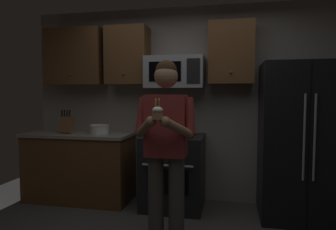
# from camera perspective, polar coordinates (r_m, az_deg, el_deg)

# --- Properties ---
(wall_back) EXTENTS (4.40, 0.10, 2.60)m
(wall_back) POSITION_cam_1_polar(r_m,az_deg,el_deg) (4.16, 4.03, 1.98)
(wall_back) COLOR gray
(wall_back) RESTS_ON ground
(oven_range) EXTENTS (0.76, 0.70, 0.93)m
(oven_range) POSITION_cam_1_polar(r_m,az_deg,el_deg) (3.92, 0.98, -10.54)
(oven_range) COLOR black
(oven_range) RESTS_ON ground
(microwave) EXTENTS (0.74, 0.41, 0.40)m
(microwave) POSITION_cam_1_polar(r_m,az_deg,el_deg) (3.92, 1.33, 8.00)
(microwave) COLOR #9EA0A5
(refrigerator) EXTENTS (0.90, 0.75, 1.80)m
(refrigerator) POSITION_cam_1_polar(r_m,az_deg,el_deg) (3.82, 23.66, -4.58)
(refrigerator) COLOR black
(refrigerator) RESTS_ON ground
(cabinet_row_upper) EXTENTS (2.78, 0.36, 0.76)m
(cabinet_row_upper) POSITION_cam_1_polar(r_m,az_deg,el_deg) (4.14, -6.54, 10.97)
(cabinet_row_upper) COLOR brown
(counter_left) EXTENTS (1.44, 0.66, 0.92)m
(counter_left) POSITION_cam_1_polar(r_m,az_deg,el_deg) (4.37, -16.20, -9.19)
(counter_left) COLOR brown
(counter_left) RESTS_ON ground
(knife_block) EXTENTS (0.16, 0.15, 0.32)m
(knife_block) POSITION_cam_1_polar(r_m,az_deg,el_deg) (4.30, -18.45, -1.70)
(knife_block) COLOR brown
(knife_block) RESTS_ON counter_left
(bowl_large_white) EXTENTS (0.26, 0.26, 0.12)m
(bowl_large_white) POSITION_cam_1_polar(r_m,az_deg,el_deg) (4.11, -12.73, -2.59)
(bowl_large_white) COLOR white
(bowl_large_white) RESTS_ON counter_left
(person) EXTENTS (0.60, 0.48, 1.76)m
(person) POSITION_cam_1_polar(r_m,az_deg,el_deg) (2.86, -0.41, -5.11)
(person) COLOR #4C4742
(person) RESTS_ON ground
(cupcake) EXTENTS (0.09, 0.09, 0.17)m
(cupcake) POSITION_cam_1_polar(r_m,az_deg,el_deg) (2.51, -1.99, 0.43)
(cupcake) COLOR #A87F56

